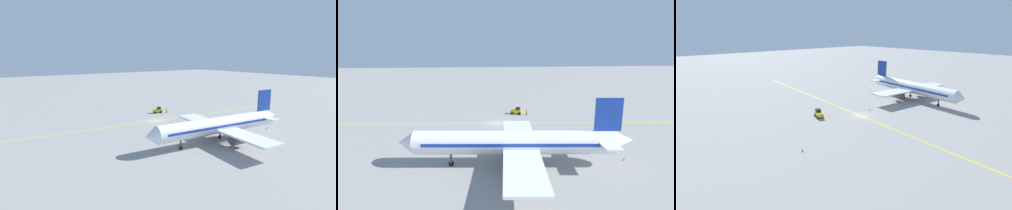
{
  "view_description": "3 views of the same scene",
  "coord_description": "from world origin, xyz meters",
  "views": [
    {
      "loc": [
        -62.25,
        39.92,
        18.78
      ],
      "look_at": [
        -0.77,
        -3.73,
        4.37
      ],
      "focal_mm": 28.0,
      "sensor_mm": 36.0,
      "label": 1
    },
    {
      "loc": [
        -60.74,
        4.48,
        17.59
      ],
      "look_at": [
        -0.84,
        -2.21,
        4.65
      ],
      "focal_mm": 28.0,
      "sensor_mm": 36.0,
      "label": 2
    },
    {
      "loc": [
        44.84,
        44.66,
        21.31
      ],
      "look_at": [
        2.5,
        -3.41,
        2.58
      ],
      "focal_mm": 28.0,
      "sensor_mm": 36.0,
      "label": 3
    }
  ],
  "objects": [
    {
      "name": "ground_plane",
      "position": [
        0.0,
        0.0,
        0.0
      ],
      "size": [
        400.0,
        400.0,
        0.0
      ],
      "primitive_type": "plane",
      "color": "gray"
    },
    {
      "name": "apron_yellow_centreline",
      "position": [
        0.0,
        0.0,
        0.0
      ],
      "size": [
        11.79,
        119.5,
        0.01
      ],
      "primitive_type": "cube",
      "rotation": [
        0.0,
        0.0,
        -0.1
      ],
      "color": "yellow",
      "rests_on": "ground"
    },
    {
      "name": "airplane_at_gate",
      "position": [
        -23.73,
        -1.3,
        3.71
      ],
      "size": [
        28.39,
        35.54,
        10.6
      ],
      "color": "white",
      "rests_on": "ground"
    },
    {
      "name": "baggage_tug_white",
      "position": [
        8.54,
        -6.15,
        0.9
      ],
      "size": [
        2.5,
        3.32,
        2.11
      ],
      "color": "gold",
      "rests_on": "ground"
    },
    {
      "name": "ground_crew_worker",
      "position": [
        6.97,
        -8.68,
        0.91
      ],
      "size": [
        0.57,
        0.28,
        1.68
      ],
      "color": "#23232D",
      "rests_on": "ground"
    },
    {
      "name": "traffic_cone_near_nose",
      "position": [
        -5.25,
        -1.63,
        0.28
      ],
      "size": [
        0.32,
        0.32,
        0.55
      ],
      "primitive_type": "cone",
      "color": "orange",
      "rests_on": "ground"
    },
    {
      "name": "traffic_cone_mid_apron",
      "position": [
        22.08,
        7.46,
        0.28
      ],
      "size": [
        0.32,
        0.32,
        0.55
      ],
      "primitive_type": "cone",
      "color": "orange",
      "rests_on": "ground"
    },
    {
      "name": "traffic_cone_by_wingtip",
      "position": [
        -23.7,
        -18.82,
        0.28
      ],
      "size": [
        0.32,
        0.32,
        0.55
      ],
      "primitive_type": "cone",
      "color": "orange",
      "rests_on": "ground"
    }
  ]
}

